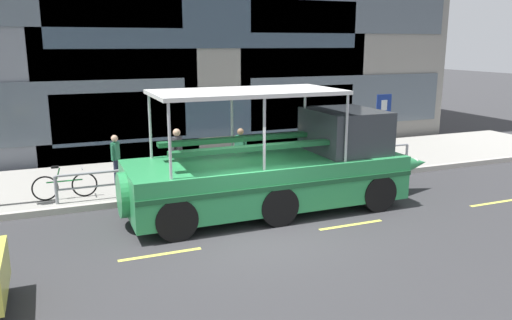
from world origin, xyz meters
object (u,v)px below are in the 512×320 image
object	(u,v)px
leaned_bicycle	(65,186)
parking_sign	(383,117)
pedestrian_near_bow	(313,138)
duck_tour_boat	(285,169)
pedestrian_near_stern	(115,154)
pedestrian_mid_left	(241,147)
pedestrian_mid_right	(177,150)

from	to	relation	value
leaned_bicycle	parking_sign	bearing A→B (deg)	0.43
pedestrian_near_bow	parking_sign	bearing A→B (deg)	-26.23
duck_tour_boat	pedestrian_near_stern	distance (m)	5.46
pedestrian_mid_left	pedestrian_mid_right	world-z (taller)	pedestrian_mid_right
duck_tour_boat	pedestrian_mid_right	xyz separation A→B (m)	(-2.25, 3.01, 0.10)
pedestrian_near_bow	pedestrian_near_stern	distance (m)	6.91
duck_tour_boat	pedestrian_near_stern	world-z (taller)	duck_tour_boat
pedestrian_near_stern	duck_tour_boat	bearing A→B (deg)	-42.40
pedestrian_near_stern	parking_sign	bearing A→B (deg)	-6.52
parking_sign	leaned_bicycle	size ratio (longest dim) A/B	1.45
duck_tour_boat	parking_sign	bearing A→B (deg)	27.57
pedestrian_near_bow	leaned_bicycle	bearing A→B (deg)	-172.20
pedestrian_mid_left	pedestrian_near_stern	world-z (taller)	pedestrian_mid_left
parking_sign	pedestrian_near_stern	xyz separation A→B (m)	(-9.09, 1.04, -0.80)
pedestrian_mid_right	pedestrian_near_stern	size ratio (longest dim) A/B	1.12
leaned_bicycle	duck_tour_boat	xyz separation A→B (m)	(5.58, -2.56, 0.55)
pedestrian_mid_left	pedestrian_mid_right	bearing A→B (deg)	-178.23
pedestrian_near_bow	duck_tour_boat	bearing A→B (deg)	-127.67
leaned_bicycle	pedestrian_mid_left	xyz separation A→B (m)	(5.44, 0.52, 0.58)
pedestrian_mid_right	parking_sign	bearing A→B (deg)	-2.91
pedestrian_near_bow	pedestrian_mid_left	bearing A→B (deg)	-167.97
pedestrian_mid_left	leaned_bicycle	bearing A→B (deg)	-174.58
parking_sign	duck_tour_boat	distance (m)	5.76
parking_sign	duck_tour_boat	size ratio (longest dim) A/B	0.27
duck_tour_boat	pedestrian_mid_right	size ratio (longest dim) A/B	5.41
pedestrian_near_bow	pedestrian_near_stern	xyz separation A→B (m)	(-6.91, -0.04, -0.01)
parking_sign	pedestrian_near_bow	bearing A→B (deg)	153.77
pedestrian_mid_right	pedestrian_mid_left	bearing A→B (deg)	1.77
leaned_bicycle	pedestrian_mid_left	size ratio (longest dim) A/B	1.11
leaned_bicycle	pedestrian_mid_right	xyz separation A→B (m)	(3.33, 0.45, 0.65)
pedestrian_mid_right	pedestrian_near_bow	bearing A→B (deg)	7.86
pedestrian_near_stern	pedestrian_mid_left	bearing A→B (deg)	-8.79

